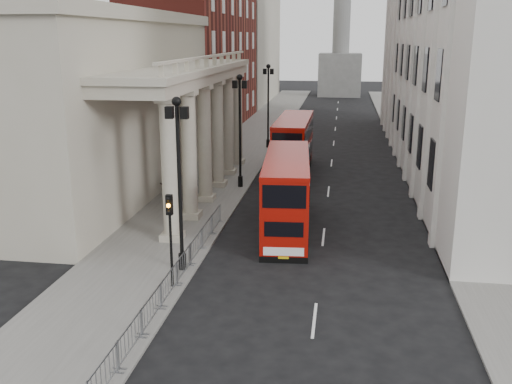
% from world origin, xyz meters
% --- Properties ---
extents(ground, '(260.00, 260.00, 0.00)m').
position_xyz_m(ground, '(0.00, 0.00, 0.00)').
color(ground, black).
rests_on(ground, ground).
extents(sidewalk_west, '(6.00, 140.00, 0.12)m').
position_xyz_m(sidewalk_west, '(-3.00, 30.00, 0.06)').
color(sidewalk_west, slate).
rests_on(sidewalk_west, ground).
extents(sidewalk_east, '(3.00, 140.00, 0.12)m').
position_xyz_m(sidewalk_east, '(13.50, 30.00, 0.06)').
color(sidewalk_east, slate).
rests_on(sidewalk_east, ground).
extents(kerb, '(0.20, 140.00, 0.14)m').
position_xyz_m(kerb, '(-0.05, 30.00, 0.07)').
color(kerb, slate).
rests_on(kerb, ground).
extents(portico_building, '(9.00, 28.00, 12.00)m').
position_xyz_m(portico_building, '(-10.50, 18.00, 6.00)').
color(portico_building, '#A59F8B').
rests_on(portico_building, ground).
extents(brick_building, '(9.00, 32.00, 22.00)m').
position_xyz_m(brick_building, '(-10.50, 48.00, 11.00)').
color(brick_building, maroon).
rests_on(brick_building, ground).
extents(west_building_far, '(9.00, 30.00, 20.00)m').
position_xyz_m(west_building_far, '(-10.50, 80.00, 10.00)').
color(west_building_far, '#A59F8B').
rests_on(west_building_far, ground).
extents(east_building, '(8.00, 55.00, 25.00)m').
position_xyz_m(east_building, '(16.00, 32.00, 12.50)').
color(east_building, beige).
rests_on(east_building, ground).
extents(monument_column, '(8.00, 8.00, 54.20)m').
position_xyz_m(monument_column, '(6.00, 92.00, 15.98)').
color(monument_column, '#60605E').
rests_on(monument_column, ground).
extents(lamp_post_south, '(1.05, 0.44, 8.32)m').
position_xyz_m(lamp_post_south, '(-0.60, 4.00, 4.91)').
color(lamp_post_south, black).
rests_on(lamp_post_south, sidewalk_west).
extents(lamp_post_mid, '(1.05, 0.44, 8.32)m').
position_xyz_m(lamp_post_mid, '(-0.60, 20.00, 4.91)').
color(lamp_post_mid, black).
rests_on(lamp_post_mid, sidewalk_west).
extents(lamp_post_north, '(1.05, 0.44, 8.32)m').
position_xyz_m(lamp_post_north, '(-0.60, 36.00, 4.91)').
color(lamp_post_north, black).
rests_on(lamp_post_north, sidewalk_west).
extents(traffic_light, '(0.28, 0.33, 4.30)m').
position_xyz_m(traffic_light, '(-0.50, 1.98, 3.11)').
color(traffic_light, black).
rests_on(traffic_light, sidewalk_west).
extents(crowd_barriers, '(0.50, 18.75, 1.10)m').
position_xyz_m(crowd_barriers, '(-0.35, 2.23, 0.67)').
color(crowd_barriers, gray).
rests_on(crowd_barriers, sidewalk_west).
extents(bus_near, '(3.23, 10.44, 4.44)m').
position_xyz_m(bus_near, '(3.77, 10.83, 2.32)').
color(bus_near, '#980E07').
rests_on(bus_near, ground).
extents(bus_far, '(2.66, 10.70, 4.61)m').
position_xyz_m(bus_far, '(2.88, 25.61, 2.41)').
color(bus_far, '#9D0E07').
rests_on(bus_far, ground).
extents(pedestrian_a, '(0.64, 0.47, 1.61)m').
position_xyz_m(pedestrian_a, '(-4.46, 14.64, 0.93)').
color(pedestrian_a, black).
rests_on(pedestrian_a, sidewalk_west).
extents(pedestrian_b, '(1.16, 1.09, 1.90)m').
position_xyz_m(pedestrian_b, '(-5.18, 16.28, 1.07)').
color(pedestrian_b, black).
rests_on(pedestrian_b, sidewalk_west).
extents(pedestrian_c, '(0.89, 0.63, 1.72)m').
position_xyz_m(pedestrian_c, '(-3.67, 17.76, 0.98)').
color(pedestrian_c, black).
rests_on(pedestrian_c, sidewalk_west).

